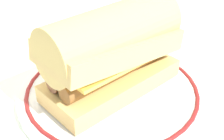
# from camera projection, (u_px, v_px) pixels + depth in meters

# --- Properties ---
(ground_plane) EXTENTS (1.50, 1.50, 0.00)m
(ground_plane) POSITION_uv_depth(u_px,v_px,m) (118.00, 85.00, 0.48)
(ground_plane) COLOR white
(plate) EXTENTS (0.27, 0.27, 0.01)m
(plate) POSITION_uv_depth(u_px,v_px,m) (112.00, 91.00, 0.45)
(plate) COLOR white
(plate) RESTS_ON ground_plane
(sausage_sandwich) EXTENTS (0.21, 0.11, 0.12)m
(sausage_sandwich) POSITION_uv_depth(u_px,v_px,m) (112.00, 49.00, 0.41)
(sausage_sandwich) COLOR #DFB96D
(sausage_sandwich) RESTS_ON plate
(butter_knife) EXTENTS (0.13, 0.07, 0.01)m
(butter_knife) POSITION_uv_depth(u_px,v_px,m) (118.00, 25.00, 0.65)
(butter_knife) COLOR silver
(butter_knife) RESTS_ON ground_plane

